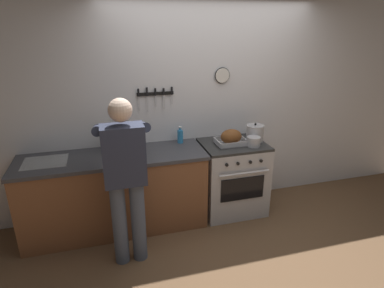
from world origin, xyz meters
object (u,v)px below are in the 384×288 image
at_px(bottle_wine_red, 118,140).
at_px(stove, 232,177).
at_px(saucepan, 254,141).
at_px(cutting_board, 123,155).
at_px(bottle_olive_oil, 118,138).
at_px(bottle_hot_sauce, 130,147).
at_px(bottle_dish_soap, 180,136).
at_px(stock_pot, 255,133).
at_px(person_cook, 125,173).
at_px(roasting_pan, 231,138).
at_px(bottle_cooking_oil, 109,143).

bearing_deg(bottle_wine_red, stove, -6.05).
height_order(stove, saucepan, saucepan).
height_order(cutting_board, bottle_olive_oil, bottle_olive_oil).
bearing_deg(bottle_hot_sauce, bottle_dish_soap, 13.77).
height_order(saucepan, bottle_wine_red, bottle_wine_red).
xyz_separation_m(stove, stock_pot, (0.28, 0.01, 0.55)).
xyz_separation_m(saucepan, bottle_olive_oil, (-1.52, 0.37, 0.06)).
relative_size(stock_pot, bottle_olive_oil, 0.80).
height_order(cutting_board, bottle_hot_sauce, bottle_hot_sauce).
height_order(stove, person_cook, person_cook).
height_order(roasting_pan, bottle_cooking_oil, bottle_cooking_oil).
height_order(cutting_board, bottle_dish_soap, bottle_dish_soap).
bearing_deg(roasting_pan, bottle_cooking_oil, 174.70).
distance_m(saucepan, bottle_dish_soap, 0.87).
bearing_deg(bottle_cooking_oil, bottle_dish_soap, 6.42).
distance_m(person_cook, bottle_cooking_oil, 0.71).
bearing_deg(bottle_wine_red, roasting_pan, -7.30).
relative_size(bottle_dish_soap, bottle_hot_sauce, 1.28).
xyz_separation_m(stove, bottle_olive_oil, (-1.33, 0.23, 0.57)).
bearing_deg(bottle_dish_soap, bottle_hot_sauce, -166.23).
xyz_separation_m(stove, bottle_hot_sauce, (-1.22, 0.05, 0.51)).
distance_m(roasting_pan, stock_pot, 0.32).
bearing_deg(bottle_hot_sauce, saucepan, -7.92).
distance_m(bottle_cooking_oil, bottle_hot_sauce, 0.23).
bearing_deg(saucepan, bottle_dish_soap, 156.59).
bearing_deg(saucepan, roasting_pan, 152.30).
relative_size(cutting_board, bottle_hot_sauce, 2.26).
relative_size(saucepan, bottle_hot_sauce, 1.00).
bearing_deg(person_cook, bottle_wine_red, 5.01).
xyz_separation_m(cutting_board, bottle_wine_red, (-0.02, 0.19, 0.11)).
bearing_deg(bottle_hot_sauce, bottle_cooking_oil, 165.72).
height_order(stock_pot, bottle_hot_sauce, stock_pot).
relative_size(stock_pot, bottle_cooking_oil, 0.84).
xyz_separation_m(cutting_board, bottle_cooking_oil, (-0.13, 0.15, 0.10)).
bearing_deg(saucepan, bottle_olive_oil, 166.21).
distance_m(bottle_dish_soap, bottle_wine_red, 0.73).
bearing_deg(bottle_wine_red, saucepan, -10.69).
bearing_deg(cutting_board, saucepan, -3.84).
relative_size(saucepan, bottle_wine_red, 0.54).
distance_m(cutting_board, bottle_cooking_oil, 0.22).
bearing_deg(bottle_cooking_oil, bottle_hot_sauce, -14.28).
relative_size(bottle_dish_soap, bottle_wine_red, 0.69).
height_order(stove, bottle_wine_red, bottle_wine_red).
bearing_deg(saucepan, bottle_cooking_oil, 171.21).
bearing_deg(cutting_board, bottle_wine_red, 97.57).
xyz_separation_m(person_cook, roasting_pan, (1.28, 0.57, 0.03)).
height_order(person_cook, bottle_hot_sauce, person_cook).
xyz_separation_m(roasting_pan, bottle_wine_red, (-1.29, 0.17, 0.04)).
bearing_deg(saucepan, bottle_hot_sauce, 172.08).
height_order(stove, bottle_cooking_oil, bottle_cooking_oil).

